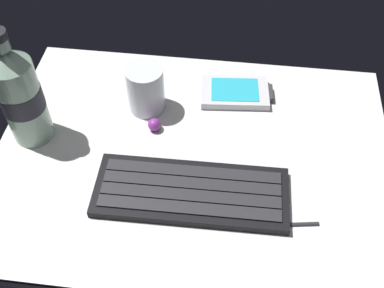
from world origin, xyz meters
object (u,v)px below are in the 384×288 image
water_bottle (20,95)px  handheld_device (236,93)px  juice_cup (146,90)px  keyboard (191,192)px  trackball_mouse (154,125)px  stylus_pen (286,224)px

water_bottle → handheld_device: bearing=21.9°
water_bottle → juice_cup: bearing=25.9°
keyboard → handheld_device: 22.91cm
handheld_device → juice_cup: size_ratio=1.56×
handheld_device → trackball_mouse: trackball_mouse is taller
stylus_pen → trackball_mouse: bearing=134.9°
trackball_mouse → stylus_pen: bearing=-36.0°
juice_cup → stylus_pen: (24.18, -21.10, -3.56)cm
handheld_device → trackball_mouse: (-13.06, -9.79, 0.37)cm
stylus_pen → keyboard: bearing=157.1°
keyboard → trackball_mouse: size_ratio=13.27×
handheld_device → water_bottle: bearing=-158.1°
water_bottle → stylus_pen: 44.47cm
handheld_device → juice_cup: 16.26cm
keyboard → stylus_pen: size_ratio=3.07×
keyboard → water_bottle: (-27.55, 9.08, 8.20)cm
handheld_device → stylus_pen: bearing=-70.9°
water_bottle → trackball_mouse: size_ratio=9.45×
water_bottle → trackball_mouse: water_bottle is taller
stylus_pen → handheld_device: bearing=100.0°
keyboard → stylus_pen: keyboard is taller
juice_cup → water_bottle: size_ratio=0.41×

